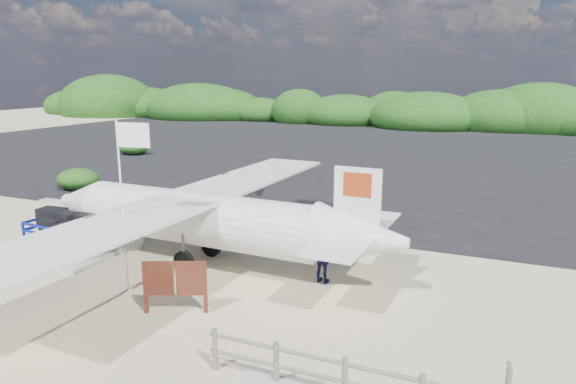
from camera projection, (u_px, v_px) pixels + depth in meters
name	position (u px, v px, depth m)	size (l,w,h in m)	color
ground	(216.00, 273.00, 17.14)	(160.00, 160.00, 0.00)	beige
asphalt_apron	(398.00, 152.00, 44.03)	(90.00, 50.00, 0.04)	#B2B2B2
lagoon	(53.00, 230.00, 21.95)	(9.00, 7.00, 0.40)	#B2B2B2
vegetation_band	(437.00, 126.00, 66.43)	(124.00, 8.00, 4.40)	#B2B2B2
baggage_cart	(67.00, 255.00, 18.81)	(3.03, 1.73, 1.51)	#0B1AA9
flagpole	(129.00, 292.00, 15.60)	(1.05, 0.44, 5.24)	white
signboard	(177.00, 312.00, 14.27)	(1.87, 0.18, 1.54)	#552518
crew_a	(205.00, 231.00, 19.27)	(0.54, 0.35, 1.47)	#111742
crew_b	(240.00, 223.00, 19.43)	(0.96, 0.75, 1.97)	#111742
crew_c	(323.00, 258.00, 16.16)	(0.95, 0.39, 1.62)	#111742
aircraft_large	(571.00, 170.00, 35.70)	(16.33, 16.33, 4.90)	#B2B2B2
aircraft_small	(334.00, 138.00, 53.94)	(7.86, 7.86, 2.83)	#B2B2B2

